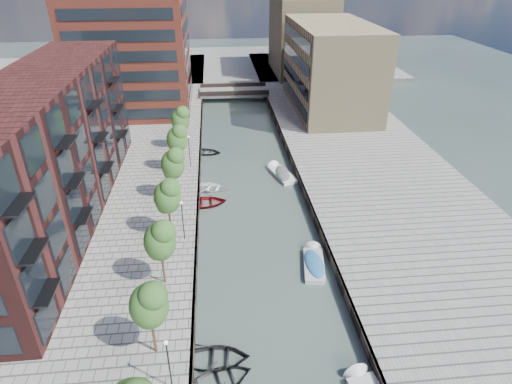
{
  "coord_description": "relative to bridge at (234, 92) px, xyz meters",
  "views": [
    {
      "loc": [
        -3.71,
        -9.74,
        24.6
      ],
      "look_at": [
        0.0,
        27.99,
        3.5
      ],
      "focal_mm": 30.0,
      "sensor_mm": 36.0,
      "label": 1
    }
  ],
  "objects": [
    {
      "name": "tower",
      "position": [
        -17.0,
        -7.0,
        14.61
      ],
      "size": [
        18.0,
        18.0,
        30.0
      ],
      "primitive_type": "cube",
      "color": "maroon",
      "rests_on": "quay_left"
    },
    {
      "name": "sloop_4",
      "position": [
        -5.39,
        -25.89,
        -1.39
      ],
      "size": [
        5.12,
        4.24,
        0.92
      ],
      "primitive_type": "imported",
      "rotation": [
        0.0,
        0.0,
        1.3
      ],
      "color": "#232225",
      "rests_on": "ground"
    },
    {
      "name": "sloop_0",
      "position": [
        -4.07,
        -63.1,
        -1.39
      ],
      "size": [
        4.78,
        3.98,
        0.85
      ],
      "primitive_type": "imported",
      "rotation": [
        0.0,
        0.0,
        1.86
      ],
      "color": "black",
      "rests_on": "ground"
    },
    {
      "name": "tan_block_near",
      "position": [
        16.0,
        -10.0,
        6.61
      ],
      "size": [
        12.0,
        25.0,
        14.0
      ],
      "primitive_type": "cube",
      "color": "tan",
      "rests_on": "quay_right"
    },
    {
      "name": "water",
      "position": [
        0.0,
        -32.0,
        -1.39
      ],
      "size": [
        300.0,
        300.0,
        0.0
      ],
      "primitive_type": "plane",
      "color": "#38473F",
      "rests_on": "ground"
    },
    {
      "name": "tree_5",
      "position": [
        -8.5,
        -33.0,
        3.92
      ],
      "size": [
        2.5,
        2.5,
        5.95
      ],
      "color": "#382619",
      "rests_on": "quay_left"
    },
    {
      "name": "sloop_2",
      "position": [
        -5.4,
        -40.13,
        -1.39
      ],
      "size": [
        5.29,
        3.97,
        1.04
      ],
      "primitive_type": "imported",
      "rotation": [
        0.0,
        0.0,
        1.65
      ],
      "color": "maroon",
      "rests_on": "ground"
    },
    {
      "name": "sloop_3",
      "position": [
        -4.72,
        -36.65,
        -1.39
      ],
      "size": [
        5.29,
        4.31,
        0.96
      ],
      "primitive_type": "imported",
      "rotation": [
        0.0,
        0.0,
        1.33
      ],
      "color": "white",
      "rests_on": "ground"
    },
    {
      "name": "apartment_block",
      "position": [
        -20.0,
        -42.0,
        6.61
      ],
      "size": [
        8.0,
        38.0,
        14.0
      ],
      "primitive_type": "cube",
      "color": "#321413",
      "rests_on": "quay_left"
    },
    {
      "name": "tree_2",
      "position": [
        -8.5,
        -54.0,
        3.92
      ],
      "size": [
        2.5,
        2.5,
        5.95
      ],
      "color": "#382619",
      "rests_on": "quay_left"
    },
    {
      "name": "tree_1",
      "position": [
        -8.5,
        -61.0,
        3.92
      ],
      "size": [
        2.5,
        2.5,
        5.95
      ],
      "color": "#382619",
      "rests_on": "quay_left"
    },
    {
      "name": "lamp_0",
      "position": [
        -7.2,
        -64.0,
        2.12
      ],
      "size": [
        0.24,
        0.24,
        4.12
      ],
      "color": "black",
      "rests_on": "quay_left"
    },
    {
      "name": "quay_right",
      "position": [
        16.0,
        -32.0,
        -0.89
      ],
      "size": [
        20.0,
        140.0,
        1.0
      ],
      "primitive_type": "cube",
      "color": "gray",
      "rests_on": "ground"
    },
    {
      "name": "sloop_1",
      "position": [
        -4.45,
        -61.46,
        -1.39
      ],
      "size": [
        4.83,
        3.54,
        0.97
      ],
      "primitive_type": "imported",
      "rotation": [
        0.0,
        0.0,
        1.53
      ],
      "color": "black",
      "rests_on": "ground"
    },
    {
      "name": "tree_4",
      "position": [
        -8.5,
        -40.0,
        3.92
      ],
      "size": [
        2.5,
        2.5,
        5.95
      ],
      "color": "#382619",
      "rests_on": "quay_left"
    },
    {
      "name": "tan_block_far",
      "position": [
        16.0,
        16.0,
        7.61
      ],
      "size": [
        12.0,
        20.0,
        16.0
      ],
      "primitive_type": "cube",
      "color": "tan",
      "rests_on": "quay_right"
    },
    {
      "name": "bridge",
      "position": [
        0.0,
        0.0,
        0.0
      ],
      "size": [
        13.0,
        6.0,
        1.3
      ],
      "color": "gray",
      "rests_on": "ground"
    },
    {
      "name": "lamp_1",
      "position": [
        -7.2,
        -48.0,
        2.12
      ],
      "size": [
        0.24,
        0.24,
        4.12
      ],
      "color": "black",
      "rests_on": "quay_left"
    },
    {
      "name": "tree_6",
      "position": [
        -8.5,
        -26.0,
        3.92
      ],
      "size": [
        2.5,
        2.5,
        5.95
      ],
      "color": "#382619",
      "rests_on": "quay_left"
    },
    {
      "name": "quay_wall_left",
      "position": [
        -6.1,
        -32.0,
        -0.89
      ],
      "size": [
        0.25,
        140.0,
        1.0
      ],
      "primitive_type": "cube",
      "color": "#332823",
      "rests_on": "ground"
    },
    {
      "name": "motorboat_3",
      "position": [
        4.5,
        -51.68,
        -1.18
      ],
      "size": [
        2.53,
        5.28,
        1.69
      ],
      "color": "#B5B5B3",
      "rests_on": "ground"
    },
    {
      "name": "car",
      "position": [
        11.72,
        -12.81,
        0.19
      ],
      "size": [
        2.69,
        3.7,
        1.17
      ],
      "primitive_type": "imported",
      "rotation": [
        0.0,
        0.0,
        -0.43
      ],
      "color": "#ACADB0",
      "rests_on": "quay_right"
    },
    {
      "name": "far_closure",
      "position": [
        0.0,
        28.0,
        -0.89
      ],
      "size": [
        80.0,
        40.0,
        1.0
      ],
      "primitive_type": "cube",
      "color": "gray",
      "rests_on": "ground"
    },
    {
      "name": "motorboat_4",
      "position": [
        4.2,
        -33.61,
        -1.17
      ],
      "size": [
        3.31,
        5.69,
        1.8
      ],
      "color": "white",
      "rests_on": "ground"
    },
    {
      "name": "tree_3",
      "position": [
        -8.5,
        -47.0,
        3.92
      ],
      "size": [
        2.5,
        2.5,
        5.95
      ],
      "color": "#382619",
      "rests_on": "quay_left"
    },
    {
      "name": "quay_wall_right",
      "position": [
        6.1,
        -32.0,
        -0.89
      ],
      "size": [
        0.25,
        140.0,
        1.0
      ],
      "primitive_type": "cube",
      "color": "#332823",
      "rests_on": "ground"
    },
    {
      "name": "lamp_2",
      "position": [
        -7.2,
        -32.0,
        2.12
      ],
      "size": [
        0.24,
        0.24,
        4.12
      ],
      "color": "black",
      "rests_on": "quay_left"
    }
  ]
}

